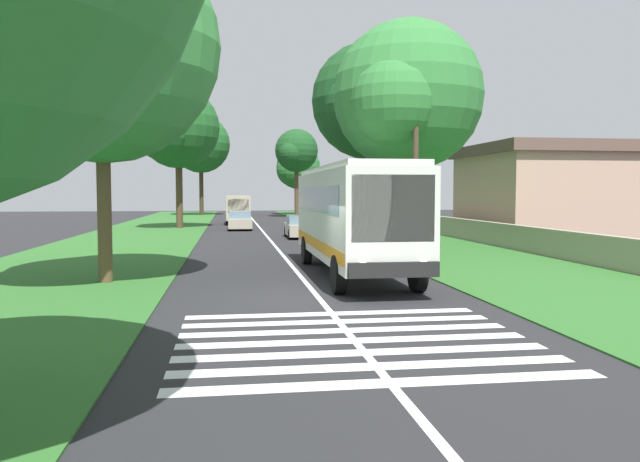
{
  "coord_description": "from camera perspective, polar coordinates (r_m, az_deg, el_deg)",
  "views": [
    {
      "loc": [
        -16.9,
        2.36,
        2.87
      ],
      "look_at": [
        3.16,
        -0.54,
        1.6
      ],
      "focal_mm": 35.01,
      "sensor_mm": 36.0,
      "label": 1
    }
  ],
  "objects": [
    {
      "name": "roadside_wall",
      "position": [
        39.52,
        12.48,
        0.27
      ],
      "size": [
        70.0,
        0.4,
        1.21
      ],
      "primitive_type": "cube",
      "color": "#9E937F",
      "rests_on": "grass_verge_right"
    },
    {
      "name": "trailing_car_0",
      "position": [
        39.16,
        -1.8,
        0.35
      ],
      "size": [
        4.3,
        1.78,
        1.43
      ],
      "color": "#B7A893",
      "rests_on": "ground"
    },
    {
      "name": "grass_verge_left",
      "position": [
        32.56,
        -18.53,
        -1.63
      ],
      "size": [
        120.0,
        8.0,
        0.04
      ],
      "primitive_type": "cube",
      "color": "#2D6628",
      "rests_on": "ground"
    },
    {
      "name": "zebra_crossing",
      "position": [
        12.24,
        3.18,
        -9.97
      ],
      "size": [
        5.85,
        6.8,
        0.01
      ],
      "color": "silver",
      "rests_on": "ground"
    },
    {
      "name": "roadside_tree_right_0",
      "position": [
        40.34,
        4.3,
        11.43
      ],
      "size": [
        8.64,
        7.33,
        12.21
      ],
      "color": "#3D2D1E",
      "rests_on": "grass_verge_right"
    },
    {
      "name": "roadside_tree_right_2",
      "position": [
        30.02,
        7.69,
        11.78
      ],
      "size": [
        8.12,
        6.97,
        10.78
      ],
      "color": "#3D2D1E",
      "rests_on": "grass_verge_right"
    },
    {
      "name": "trailing_minibus_0",
      "position": [
        56.37,
        -7.51,
        2.2
      ],
      "size": [
        6.0,
        2.14,
        2.53
      ],
      "color": "#BFB299",
      "rests_on": "ground"
    },
    {
      "name": "coach_bus",
      "position": [
        21.52,
        2.93,
        1.65
      ],
      "size": [
        11.16,
        2.62,
        3.73
      ],
      "color": "silver",
      "rests_on": "ground"
    },
    {
      "name": "roadside_building",
      "position": [
        40.77,
        20.02,
        3.42
      ],
      "size": [
        9.98,
        9.12,
        5.73
      ],
      "color": "tan",
      "rests_on": "ground"
    },
    {
      "name": "grass_verge_right",
      "position": [
        33.73,
        10.06,
        -1.32
      ],
      "size": [
        120.0,
        8.0,
        0.04
      ],
      "primitive_type": "cube",
      "color": "#2D6628",
      "rests_on": "ground"
    },
    {
      "name": "roadside_tree_left_0",
      "position": [
        78.72,
        -10.97,
        7.66
      ],
      "size": [
        8.61,
        7.1,
        12.28
      ],
      "color": "#3D2D1E",
      "rests_on": "grass_verge_left"
    },
    {
      "name": "ground",
      "position": [
        17.31,
        -0.27,
        -5.96
      ],
      "size": [
        160.0,
        160.0,
        0.0
      ],
      "primitive_type": "plane",
      "color": "#262628"
    },
    {
      "name": "trailing_car_1",
      "position": [
        47.8,
        -7.34,
        0.91
      ],
      "size": [
        4.3,
        1.78,
        1.43
      ],
      "color": "#B7A893",
      "rests_on": "ground"
    },
    {
      "name": "centre_line",
      "position": [
        32.12,
        -3.98,
        -1.55
      ],
      "size": [
        110.0,
        0.16,
        0.01
      ],
      "primitive_type": "cube",
      "color": "silver",
      "rests_on": "ground"
    },
    {
      "name": "utility_pole",
      "position": [
        26.43,
        8.72,
        5.42
      ],
      "size": [
        0.24,
        1.4,
        7.11
      ],
      "color": "#473828",
      "rests_on": "grass_verge_right"
    },
    {
      "name": "roadside_tree_right_3",
      "position": [
        79.72,
        -2.13,
        5.73
      ],
      "size": [
        7.06,
        5.7,
        8.81
      ],
      "color": "#4C3826",
      "rests_on": "grass_verge_right"
    },
    {
      "name": "roadside_tree_left_3",
      "position": [
        50.7,
        -13.05,
        8.98
      ],
      "size": [
        7.76,
        6.4,
        11.08
      ],
      "color": "#4C3826",
      "rests_on": "grass_verge_left"
    },
    {
      "name": "roadside_tree_right_1",
      "position": [
        71.36,
        -2.24,
        7.23
      ],
      "size": [
        5.6,
        4.89,
        9.97
      ],
      "color": "#4C3826",
      "rests_on": "grass_verge_right"
    },
    {
      "name": "roadside_tree_left_2",
      "position": [
        21.2,
        -19.97,
        15.13
      ],
      "size": [
        9.15,
        7.33,
        11.05
      ],
      "color": "brown",
      "rests_on": "grass_verge_left"
    }
  ]
}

